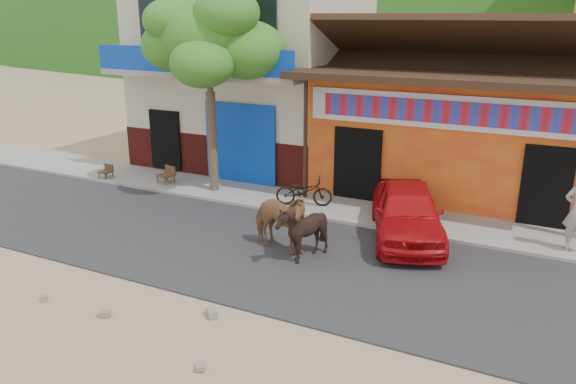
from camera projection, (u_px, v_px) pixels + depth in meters
name	position (u px, v px, depth m)	size (l,w,h in m)	color
ground	(248.00, 312.00, 10.43)	(120.00, 120.00, 0.00)	#9E825B
road	(304.00, 261.00, 12.55)	(60.00, 5.00, 0.04)	#28282B
sidewalk	(358.00, 212.00, 15.52)	(60.00, 2.00, 0.12)	gray
dance_club	(464.00, 131.00, 17.55)	(8.00, 6.00, 3.60)	orange
cafe_building	(255.00, 66.00, 20.23)	(7.00, 6.00, 7.00)	beige
tree	(210.00, 92.00, 16.39)	(3.00, 3.00, 6.00)	#2D721E
cow_tan	(279.00, 221.00, 12.83)	(0.79, 1.74, 1.47)	#95653B
cow_dark	(302.00, 232.00, 12.36)	(1.07, 1.21, 1.33)	black
red_car	(407.00, 212.00, 13.59)	(1.59, 3.95, 1.35)	red
scooter	(304.00, 191.00, 15.75)	(0.55, 1.59, 0.83)	black
cafe_chair_left	(165.00, 168.00, 17.84)	(0.46, 0.46, 0.99)	#51341B
cafe_chair_right	(105.00, 166.00, 18.43)	(0.38, 0.38, 0.81)	#50321A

